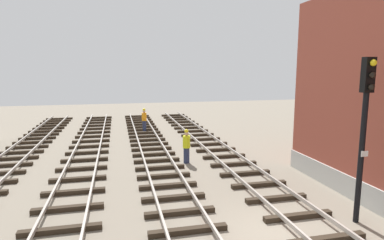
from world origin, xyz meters
name	(u,v)px	position (x,y,z in m)	size (l,w,h in m)	color
ground_plane	(275,234)	(0.00, 0.00, 0.00)	(80.00, 80.00, 0.00)	slate
track_near_building	(311,226)	(1.25, 0.00, 0.13)	(2.50, 53.09, 0.32)	#2D2319
signal_mast	(364,122)	(3.01, 0.12, 3.40)	(0.36, 0.40, 5.43)	black
track_worker_foreground	(144,120)	(-2.51, 17.88, 0.93)	(0.40, 0.40, 1.87)	#262D4C
track_worker_distant	(186,146)	(-1.06, 8.11, 0.93)	(0.40, 0.40, 1.87)	#262D4C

